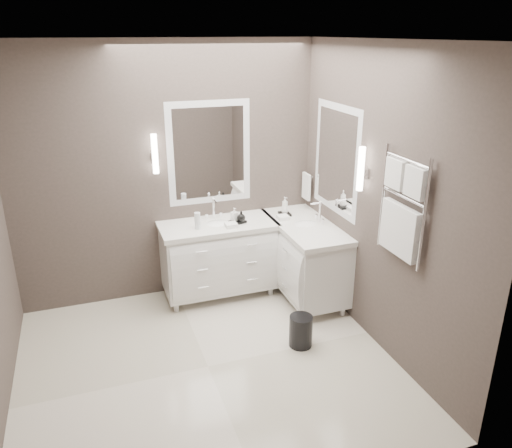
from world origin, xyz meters
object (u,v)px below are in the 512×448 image
object	(u,v)px
vanity_back	(219,254)
vanity_right	(304,255)
waste_bin	(301,331)
towel_ladder	(401,212)

from	to	relation	value
vanity_back	vanity_right	size ratio (longest dim) A/B	1.00
vanity_right	vanity_back	bearing A→B (deg)	159.62
vanity_right	waste_bin	xyz separation A→B (m)	(-0.43, -0.87, -0.33)
towel_ladder	vanity_right	bearing A→B (deg)	99.84
vanity_back	waste_bin	size ratio (longest dim) A/B	4.07
vanity_back	waste_bin	distance (m)	1.32
vanity_right	towel_ladder	size ratio (longest dim) A/B	1.38
towel_ladder	vanity_back	bearing A→B (deg)	124.10
waste_bin	vanity_right	bearing A→B (deg)	64.02
towel_ladder	waste_bin	size ratio (longest dim) A/B	2.96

